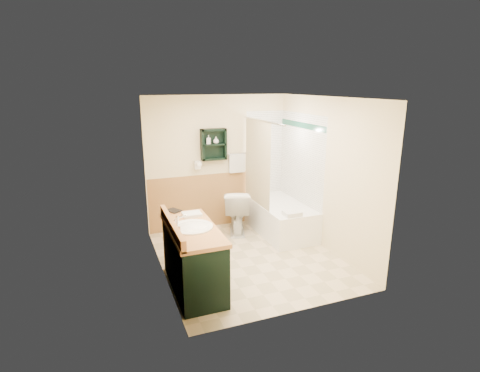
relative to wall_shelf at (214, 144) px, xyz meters
name	(u,v)px	position (x,y,z in m)	size (l,w,h in m)	color
floor	(249,258)	(0.10, -1.41, -1.55)	(3.00, 3.00, 0.00)	beige
back_wall	(217,162)	(0.10, 0.11, -0.35)	(2.60, 0.04, 2.40)	#FDF1C6
left_wall	(158,191)	(-1.22, -1.41, -0.35)	(0.04, 3.00, 2.40)	#FDF1C6
right_wall	(327,175)	(1.42, -1.41, -0.35)	(0.04, 3.00, 2.40)	#FDF1C6
ceiling	(250,96)	(0.10, -1.41, 0.87)	(2.60, 3.00, 0.04)	white
wainscot_left	(163,240)	(-1.19, -1.41, -1.05)	(2.98, 2.98, 1.00)	#BB854B
wainscot_back	(219,200)	(0.10, 0.08, -1.05)	(2.58, 2.58, 1.00)	#BB854B
mirror_frame	(168,179)	(-1.17, -1.96, -0.05)	(1.30, 1.30, 1.00)	olive
mirror_glass	(168,179)	(-1.17, -1.96, -0.05)	(1.20, 1.20, 0.90)	white
tile_right	(300,174)	(1.38, -0.66, -0.50)	(1.50, 1.50, 2.10)	white
tile_back	(269,166)	(1.13, 0.07, -0.50)	(0.95, 0.95, 2.10)	white
tile_accent	(302,125)	(1.37, -0.66, 0.35)	(1.50, 1.50, 0.10)	#144937
wall_shelf	(214,144)	(0.00, 0.00, 0.00)	(0.45, 0.15, 0.55)	black
hair_dryer	(197,165)	(-0.30, 0.02, -0.35)	(0.10, 0.24, 0.18)	white
towel_bar	(237,154)	(0.45, 0.04, -0.20)	(0.40, 0.06, 0.40)	silver
curtain_rod	(262,121)	(0.63, -0.66, 0.45)	(0.03, 0.03, 1.60)	silver
shower_curtain	(257,169)	(0.63, -0.48, -0.40)	(1.05, 1.05, 1.70)	beige
vanity	(193,258)	(-0.89, -1.95, -1.13)	(0.59, 1.33, 0.84)	black
bathtub	(281,218)	(1.03, -0.66, -1.28)	(0.81, 1.50, 0.54)	white
toilet	(237,211)	(0.29, -0.35, -1.16)	(0.44, 0.79, 0.78)	white
counter_towel	(192,214)	(-0.79, -1.53, -0.69)	(0.25, 0.20, 0.04)	silver
vanity_book	(169,206)	(-1.06, -1.30, -0.60)	(0.15, 0.02, 0.20)	black
tub_towel	(292,213)	(0.90, -1.28, -0.98)	(0.26, 0.22, 0.07)	silver
soap_bottle_a	(209,142)	(-0.09, -0.01, 0.05)	(0.07, 0.15, 0.07)	white
soap_bottle_b	(216,141)	(0.04, -0.01, 0.06)	(0.09, 0.12, 0.09)	white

